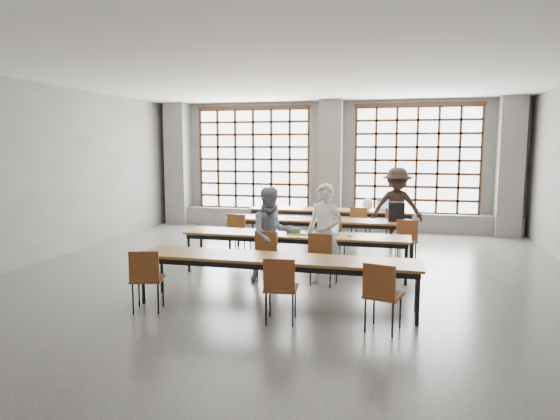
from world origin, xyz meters
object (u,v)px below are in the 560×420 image
object	(u,v)px
laptop_back	(385,208)
desk_row_d	(276,262)
chair_front_left	(269,251)
chair_back_left	(270,219)
chair_near_left	(146,274)
student_female	(272,234)
student_male	(325,234)
backpack	(396,212)
mouse	(349,235)
student_back	(397,207)
chair_front_right	(322,253)
green_box	(293,230)
chair_mid_right	(406,237)
laptop_front	(328,231)
chair_back_mid	(360,222)
desk_row_a	(330,212)
phone	(304,235)
chair_near_right	(382,290)
red_pouch	(148,275)
chair_back_right	(395,223)
chair_mid_centre	(333,234)
desk_row_c	(295,237)
plastic_bag	(367,204)
chair_mid_left	(238,230)
chair_near_mid	(280,283)

from	to	relation	value
laptop_back	desk_row_d	bearing A→B (deg)	-103.06
chair_front_left	chair_back_left	bearing A→B (deg)	104.78
chair_near_left	student_female	bearing A→B (deg)	58.46
student_male	backpack	world-z (taller)	student_male
mouse	student_back	bearing A→B (deg)	76.27
chair_near_left	mouse	xyz separation A→B (m)	(2.49, 2.50, 0.21)
chair_front_right	green_box	world-z (taller)	chair_front_right
chair_mid_right	laptop_front	size ratio (longest dim) A/B	2.05
chair_back_mid	chair_front_right	distance (m)	3.62
desk_row_a	phone	xyz separation A→B (m)	(0.07, -3.71, 0.07)
student_female	backpack	distance (m)	3.17
chair_near_right	red_pouch	size ratio (longest dim) A/B	4.40
desk_row_a	student_back	distance (m)	1.69
chair_front_right	chair_near_left	bearing A→B (deg)	-138.31
desk_row_a	chair_near_right	xyz separation A→B (m)	(1.50, -6.13, -0.13)
laptop_front	red_pouch	xyz separation A→B (m)	(-2.13, -2.56, -0.29)
chair_near_left	chair_back_right	bearing A→B (deg)	59.56
student_male	mouse	xyz separation A→B (m)	(0.35, 0.48, -0.09)
chair_back_left	chair_back_mid	xyz separation A→B (m)	(2.16, 0.00, 0.00)
desk_row_a	red_pouch	size ratio (longest dim) A/B	20.00
laptop_back	phone	bearing A→B (deg)	-108.26
chair_mid_centre	student_male	distance (m)	1.79
chair_mid_centre	chair_front_right	size ratio (longest dim) A/B	1.00
desk_row_c	desk_row_a	bearing A→B (deg)	88.18
desk_row_d	chair_near_left	distance (m)	1.80
desk_row_d	chair_back_left	distance (m)	5.08
mouse	backpack	world-z (taller)	backpack
desk_row_d	plastic_bag	world-z (taller)	plastic_bag
phone	laptop_front	bearing A→B (deg)	28.23
student_back	laptop_back	world-z (taller)	student_back
chair_back_right	chair_mid_left	size ratio (longest dim) A/B	1.00
desk_row_d	mouse	size ratio (longest dim) A/B	40.82
desk_row_a	chair_near_left	xyz separation A→B (m)	(-1.66, -6.13, -0.13)
chair_mid_right	student_back	xyz separation A→B (m)	(-0.21, 1.85, 0.36)
desk_row_c	laptop_back	size ratio (longest dim) A/B	8.72
desk_row_d	laptop_back	size ratio (longest dim) A/B	8.72
desk_row_d	chair_mid_left	size ratio (longest dim) A/B	4.55
desk_row_d	chair_mid_right	xyz separation A→B (m)	(1.79, 3.16, -0.13)
chair_mid_right	laptop_back	world-z (taller)	laptop_back
desk_row_c	phone	xyz separation A→B (m)	(0.18, -0.10, 0.07)
chair_near_mid	student_male	bearing A→B (deg)	82.82
chair_near_right	chair_near_left	bearing A→B (deg)	179.99
chair_mid_centre	chair_near_right	bearing A→B (deg)	-73.67
desk_row_a	chair_near_mid	xyz separation A→B (m)	(0.23, -6.13, -0.13)
student_female	phone	distance (m)	0.63
student_back	chair_front_right	bearing A→B (deg)	-114.27
chair_near_right	laptop_back	bearing A→B (deg)	91.64
chair_back_mid	mouse	bearing A→B (deg)	-88.96
mouse	phone	world-z (taller)	mouse
desk_row_c	student_back	size ratio (longest dim) A/B	2.23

